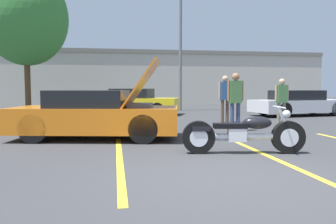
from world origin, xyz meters
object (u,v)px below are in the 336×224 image
Objects in this scene: motorcycle at (243,134)px; parked_car_right_row at (299,103)px; light_pole at (182,46)px; show_car_hood_open at (96,115)px; parked_car_left_row at (135,102)px; tree_background at (26,18)px; spectator_by_show_car at (235,96)px; spectator_midground at (225,94)px; spectator_near_motorcycle at (282,98)px.

parked_car_right_row is (6.28, 8.42, 0.19)m from motorcycle.
motorcycle is at bearing -96.10° from light_pole.
parked_car_left_row is (1.51, 8.03, -0.01)m from show_car_hood_open.
tree_background is at bearing 177.83° from light_pole.
motorcycle is (-1.39, -12.98, -3.43)m from light_pole.
spectator_by_show_car is 2.61m from spectator_midground.
tree_background is 16.01m from motorcycle.
tree_background is at bearing 130.67° from spectator_by_show_car.
spectator_near_motorcycle is 0.92× the size of spectator_midground.
tree_background is at bearing 175.66° from parked_car_left_row.
parked_car_right_row is at bearing 62.25° from motorcycle.
spectator_by_show_car reaches higher than parked_car_left_row.
parked_car_right_row is 2.73× the size of spectator_by_show_car.
parked_car_right_row is at bearing 5.89° from parked_car_left_row.
spectator_near_motorcycle is at bearing 29.32° from show_car_hood_open.
parked_car_left_row reaches higher than motorcycle.
light_pole is at bearing -2.17° from tree_background.
motorcycle is 1.49× the size of spectator_near_motorcycle.
show_car_hood_open is at bearing -155.78° from parked_car_right_row.
show_car_hood_open reaches higher than motorcycle.
light_pole is 13.50m from motorcycle.
motorcycle is 1.37× the size of spectator_midground.
tree_background is 12.44m from spectator_midground.
show_car_hood_open is at bearing -161.31° from spectator_near_motorcycle.
parked_car_right_row is 4.76m from spectator_near_motorcycle.
tree_background is 3.17× the size of motorcycle.
spectator_near_motorcycle is at bearing 30.33° from spectator_by_show_car.
spectator_midground is at bearing -39.09° from tree_background.
tree_background reaches higher than motorcycle.
tree_background is 15.30m from parked_car_right_row.
spectator_midground is at bearing -34.11° from parked_car_left_row.
show_car_hood_open reaches higher than spectator_midground.
spectator_midground is (1.65, 5.92, 0.69)m from motorcycle.
tree_background reaches higher than show_car_hood_open.
tree_background is 4.72× the size of spectator_near_motorcycle.
tree_background is (-8.83, 0.34, 1.42)m from light_pole.
tree_background is 4.39× the size of spectator_by_show_car.
spectator_near_motorcycle is (10.80, -8.63, -4.26)m from tree_background.
light_pole is 1.52× the size of show_car_hood_open.
light_pole reaches higher than spectator_near_motorcycle.
light_pole is at bearing 77.53° from show_car_hood_open.
spectator_by_show_car is 0.99× the size of spectator_midground.
spectator_near_motorcycle reaches higher than parked_car_right_row.
parked_car_right_row is 2.70× the size of spectator_midground.
motorcycle is at bearing -108.12° from spectator_by_show_car.
parked_car_left_row is 7.66m from spectator_near_motorcycle.
tree_background is at bearing 141.39° from spectator_near_motorcycle.
parked_car_left_row is (-1.57, 10.53, 0.22)m from motorcycle.
light_pole is at bearing 92.17° from spectator_midground.
parked_car_right_row is at bearing 42.92° from show_car_hood_open.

